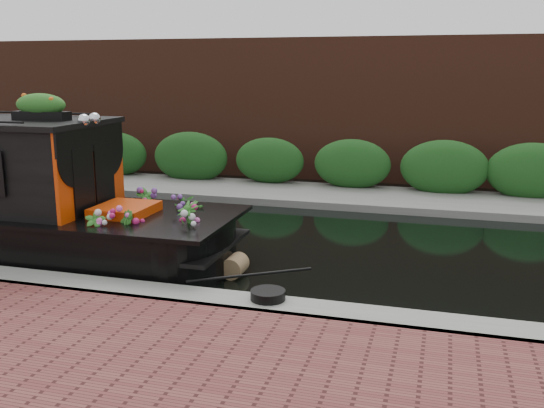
# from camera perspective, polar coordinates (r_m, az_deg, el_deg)

# --- Properties ---
(ground) EXTENTS (80.00, 80.00, 0.00)m
(ground) POSITION_cam_1_polar(r_m,az_deg,el_deg) (11.61, -7.62, -3.20)
(ground) COLOR black
(ground) RESTS_ON ground
(near_bank_coping) EXTENTS (40.00, 0.60, 0.50)m
(near_bank_coping) POSITION_cam_1_polar(r_m,az_deg,el_deg) (8.85, -16.27, -8.74)
(near_bank_coping) COLOR gray
(near_bank_coping) RESTS_ON ground
(far_bank_path) EXTENTS (40.00, 2.40, 0.34)m
(far_bank_path) POSITION_cam_1_polar(r_m,az_deg,el_deg) (15.44, -1.38, 0.88)
(far_bank_path) COLOR slate
(far_bank_path) RESTS_ON ground
(far_hedge) EXTENTS (40.00, 1.10, 2.80)m
(far_hedge) POSITION_cam_1_polar(r_m,az_deg,el_deg) (16.28, -0.43, 1.50)
(far_hedge) COLOR #1A4618
(far_hedge) RESTS_ON ground
(far_brick_wall) EXTENTS (40.00, 1.00, 8.00)m
(far_brick_wall) POSITION_cam_1_polar(r_m,az_deg,el_deg) (18.27, 1.44, 2.73)
(far_brick_wall) COLOR #4E271A
(far_brick_wall) RESTS_ON ground
(rope_fender) EXTENTS (0.33, 0.44, 0.33)m
(rope_fender) POSITION_cam_1_polar(r_m,az_deg,el_deg) (9.43, -3.51, -5.84)
(rope_fender) COLOR olive
(rope_fender) RESTS_ON ground
(coiled_mooring_rope) EXTENTS (0.45, 0.45, 0.12)m
(coiled_mooring_rope) POSITION_cam_1_polar(r_m,az_deg,el_deg) (7.86, -0.39, -8.54)
(coiled_mooring_rope) COLOR black
(coiled_mooring_rope) RESTS_ON near_bank_coping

